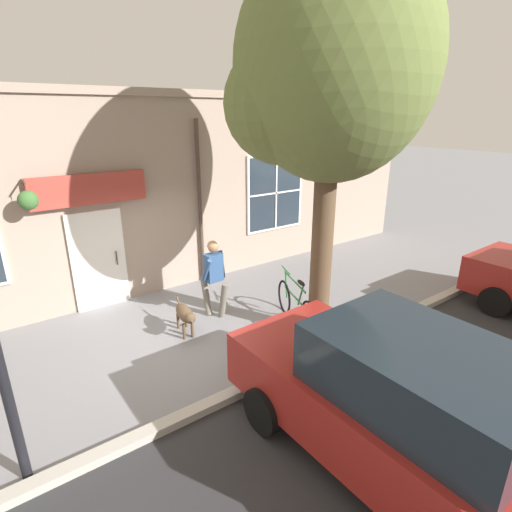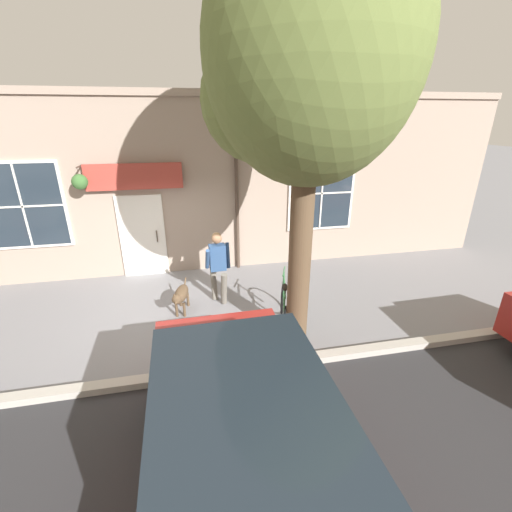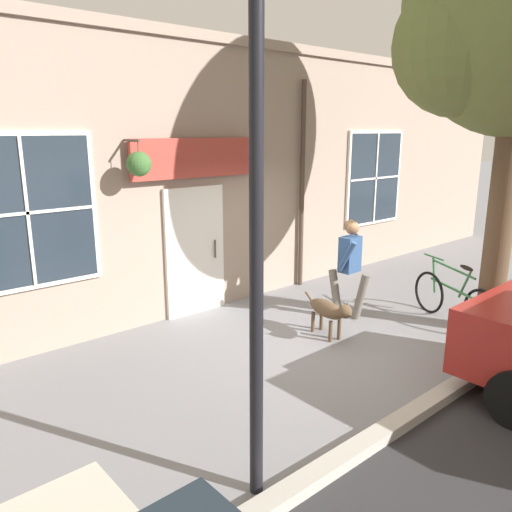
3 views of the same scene
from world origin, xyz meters
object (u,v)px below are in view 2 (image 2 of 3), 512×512
(dog_on_leash, at_px, (181,295))
(parked_car_mid_block, at_px, (243,454))
(leaning_bicycle, at_px, (284,308))
(pedestrian_walking, at_px, (218,262))
(street_tree_by_curb, at_px, (302,64))

(dog_on_leash, relative_size, parked_car_mid_block, 0.26)
(dog_on_leash, bearing_deg, leaning_bicycle, 66.43)
(dog_on_leash, distance_m, leaning_bicycle, 2.15)
(pedestrian_walking, xyz_separation_m, dog_on_leash, (0.32, -0.82, -0.55))
(parked_car_mid_block, bearing_deg, street_tree_by_curb, 154.62)
(pedestrian_walking, distance_m, parked_car_mid_block, 4.49)
(street_tree_by_curb, distance_m, parked_car_mid_block, 4.83)
(dog_on_leash, xyz_separation_m, leaning_bicycle, (0.86, 1.97, -0.04))
(pedestrian_walking, height_order, leaning_bicycle, pedestrian_walking)
(street_tree_by_curb, xyz_separation_m, parked_car_mid_block, (2.86, -1.36, -3.65))
(street_tree_by_curb, relative_size, leaning_bicycle, 3.84)
(leaning_bicycle, bearing_deg, dog_on_leash, -113.57)
(pedestrian_walking, height_order, street_tree_by_curb, street_tree_by_curb)
(dog_on_leash, relative_size, street_tree_by_curb, 0.17)
(dog_on_leash, bearing_deg, parked_car_mid_block, 8.36)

